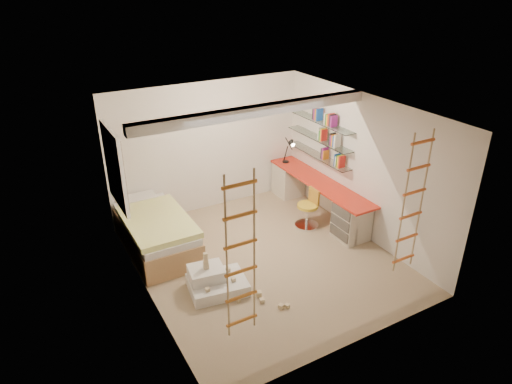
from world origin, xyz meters
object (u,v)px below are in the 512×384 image
play_platform (215,282)px  bed (156,232)px  desk (318,196)px  swivel_chair (308,213)px

play_platform → bed: bearing=104.2°
bed → desk: bearing=-6.5°
swivel_chair → play_platform: bearing=-159.3°
bed → swivel_chair: size_ratio=2.60×
desk → swivel_chair: size_ratio=3.64×
swivel_chair → play_platform: size_ratio=0.81×
bed → swivel_chair: bearing=-13.5°
bed → play_platform: size_ratio=2.10×
swivel_chair → desk: bearing=34.8°
bed → play_platform: (0.39, -1.56, -0.18)m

